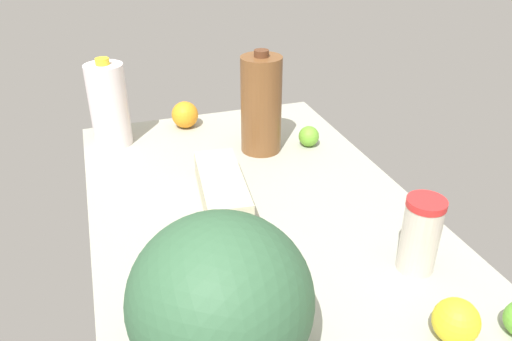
{
  "coord_description": "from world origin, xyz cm",
  "views": [
    {
      "loc": [
        94.22,
        -31.22,
        68.06
      ],
      "look_at": [
        0.0,
        0.0,
        13.0
      ],
      "focal_mm": 35.0,
      "sensor_mm": 36.0,
      "label": 1
    }
  ],
  "objects_px": {
    "watermelon": "(221,300)",
    "milk_jug": "(109,105)",
    "egg_carton": "(222,189)",
    "chocolate_milk_jug": "(261,105)",
    "orange_loose": "(185,115)",
    "lemon_by_jug": "(456,321)",
    "tumbler_cup": "(420,235)",
    "lime_near_front": "(309,136)"
  },
  "relations": [
    {
      "from": "milk_jug",
      "to": "tumbler_cup",
      "type": "bearing_deg",
      "value": 34.11
    },
    {
      "from": "tumbler_cup",
      "to": "lemon_by_jug",
      "type": "bearing_deg",
      "value": -14.45
    },
    {
      "from": "tumbler_cup",
      "to": "lime_near_front",
      "type": "xyz_separation_m",
      "value": [
        -0.57,
        0.02,
        -0.05
      ]
    },
    {
      "from": "watermelon",
      "to": "milk_jug",
      "type": "distance_m",
      "value": 0.88
    },
    {
      "from": "egg_carton",
      "to": "tumbler_cup",
      "type": "distance_m",
      "value": 0.47
    },
    {
      "from": "milk_jug",
      "to": "chocolate_milk_jug",
      "type": "bearing_deg",
      "value": 66.11
    },
    {
      "from": "tumbler_cup",
      "to": "watermelon",
      "type": "bearing_deg",
      "value": -76.5
    },
    {
      "from": "watermelon",
      "to": "orange_loose",
      "type": "distance_m",
      "value": 0.93
    },
    {
      "from": "milk_jug",
      "to": "egg_carton",
      "type": "bearing_deg",
      "value": 28.31
    },
    {
      "from": "milk_jug",
      "to": "lemon_by_jug",
      "type": "relative_size",
      "value": 3.33
    },
    {
      "from": "lemon_by_jug",
      "to": "egg_carton",
      "type": "bearing_deg",
      "value": -154.52
    },
    {
      "from": "watermelon",
      "to": "milk_jug",
      "type": "relative_size",
      "value": 1.07
    },
    {
      "from": "lime_near_front",
      "to": "lemon_by_jug",
      "type": "distance_m",
      "value": 0.75
    },
    {
      "from": "orange_loose",
      "to": "lime_near_front",
      "type": "bearing_deg",
      "value": 52.07
    },
    {
      "from": "egg_carton",
      "to": "lemon_by_jug",
      "type": "xyz_separation_m",
      "value": [
        0.53,
        0.25,
        0.0
      ]
    },
    {
      "from": "egg_carton",
      "to": "chocolate_milk_jug",
      "type": "bearing_deg",
      "value": 148.94
    },
    {
      "from": "egg_carton",
      "to": "watermelon",
      "type": "bearing_deg",
      "value": -8.6
    },
    {
      "from": "chocolate_milk_jug",
      "to": "lemon_by_jug",
      "type": "bearing_deg",
      "value": 5.59
    },
    {
      "from": "chocolate_milk_jug",
      "to": "tumbler_cup",
      "type": "distance_m",
      "value": 0.61
    },
    {
      "from": "lime_near_front",
      "to": "lemon_by_jug",
      "type": "xyz_separation_m",
      "value": [
        0.75,
        -0.07,
        0.01
      ]
    },
    {
      "from": "egg_carton",
      "to": "lemon_by_jug",
      "type": "distance_m",
      "value": 0.59
    },
    {
      "from": "egg_carton",
      "to": "watermelon",
      "type": "height_order",
      "value": "watermelon"
    },
    {
      "from": "chocolate_milk_jug",
      "to": "lemon_by_jug",
      "type": "relative_size",
      "value": 3.78
    },
    {
      "from": "tumbler_cup",
      "to": "orange_loose",
      "type": "bearing_deg",
      "value": -160.1
    },
    {
      "from": "milk_jug",
      "to": "orange_loose",
      "type": "height_order",
      "value": "milk_jug"
    },
    {
      "from": "chocolate_milk_jug",
      "to": "orange_loose",
      "type": "bearing_deg",
      "value": -142.16
    },
    {
      "from": "watermelon",
      "to": "orange_loose",
      "type": "relative_size",
      "value": 3.3
    },
    {
      "from": "lemon_by_jug",
      "to": "watermelon",
      "type": "bearing_deg",
      "value": -101.32
    },
    {
      "from": "tumbler_cup",
      "to": "orange_loose",
      "type": "distance_m",
      "value": 0.87
    },
    {
      "from": "milk_jug",
      "to": "watermelon",
      "type": "bearing_deg",
      "value": 6.67
    },
    {
      "from": "chocolate_milk_jug",
      "to": "orange_loose",
      "type": "distance_m",
      "value": 0.3
    },
    {
      "from": "orange_loose",
      "to": "lemon_by_jug",
      "type": "bearing_deg",
      "value": 14.17
    },
    {
      "from": "orange_loose",
      "to": "milk_jug",
      "type": "bearing_deg",
      "value": -77.77
    },
    {
      "from": "egg_carton",
      "to": "watermelon",
      "type": "xyz_separation_m",
      "value": [
        0.46,
        -0.12,
        0.1
      ]
    },
    {
      "from": "tumbler_cup",
      "to": "orange_loose",
      "type": "height_order",
      "value": "tumbler_cup"
    },
    {
      "from": "watermelon",
      "to": "lime_near_front",
      "type": "distance_m",
      "value": 0.81
    },
    {
      "from": "egg_carton",
      "to": "chocolate_milk_jug",
      "type": "relative_size",
      "value": 0.97
    },
    {
      "from": "orange_loose",
      "to": "watermelon",
      "type": "bearing_deg",
      "value": -7.64
    },
    {
      "from": "egg_carton",
      "to": "chocolate_milk_jug",
      "type": "height_order",
      "value": "chocolate_milk_jug"
    },
    {
      "from": "watermelon",
      "to": "orange_loose",
      "type": "xyz_separation_m",
      "value": [
        -0.92,
        0.12,
        -0.09
      ]
    },
    {
      "from": "orange_loose",
      "to": "lemon_by_jug",
      "type": "relative_size",
      "value": 1.09
    },
    {
      "from": "tumbler_cup",
      "to": "orange_loose",
      "type": "xyz_separation_m",
      "value": [
        -0.82,
        -0.3,
        -0.04
      ]
    }
  ]
}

